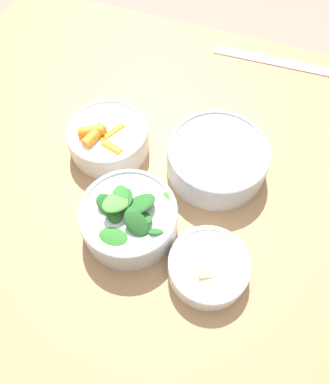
% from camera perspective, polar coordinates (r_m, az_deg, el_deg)
% --- Properties ---
extents(ground_plane, '(10.00, 10.00, 0.00)m').
position_cam_1_polar(ground_plane, '(1.43, -0.16, -15.36)').
color(ground_plane, gray).
extents(dining_table, '(1.21, 1.05, 0.75)m').
position_cam_1_polar(dining_table, '(0.82, -0.27, -4.00)').
color(dining_table, '#99724C').
rests_on(dining_table, ground_plane).
extents(bowl_carrots, '(0.16, 0.16, 0.08)m').
position_cam_1_polar(bowl_carrots, '(0.78, -8.60, 8.20)').
color(bowl_carrots, silver).
rests_on(bowl_carrots, dining_table).
extents(bowl_greens, '(0.18, 0.18, 0.10)m').
position_cam_1_polar(bowl_greens, '(0.67, -5.42, -3.89)').
color(bowl_greens, silver).
rests_on(bowl_greens, dining_table).
extents(bowl_beans_hotdog, '(0.20, 0.20, 0.07)m').
position_cam_1_polar(bowl_beans_hotdog, '(0.75, 7.99, 4.98)').
color(bowl_beans_hotdog, silver).
rests_on(bowl_beans_hotdog, dining_table).
extents(bowl_cookies, '(0.14, 0.14, 0.05)m').
position_cam_1_polar(bowl_cookies, '(0.66, 6.76, -11.20)').
color(bowl_cookies, white).
rests_on(bowl_cookies, dining_table).
extents(ruler, '(0.32, 0.04, 0.00)m').
position_cam_1_polar(ruler, '(1.02, 16.76, 18.47)').
color(ruler, '#EFB7C6').
rests_on(ruler, dining_table).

